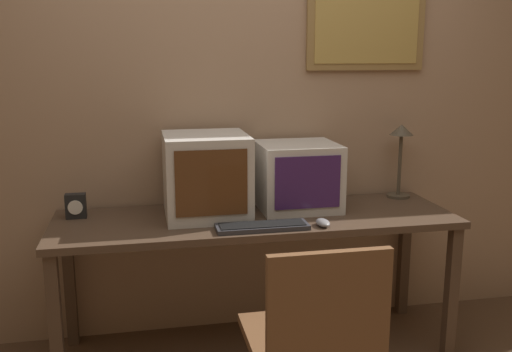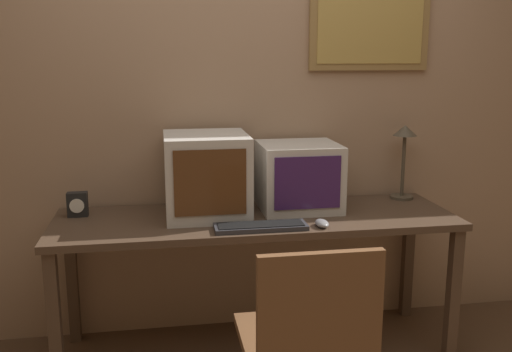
{
  "view_description": "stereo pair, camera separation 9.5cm",
  "coord_description": "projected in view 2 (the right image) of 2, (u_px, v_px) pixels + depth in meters",
  "views": [
    {
      "loc": [
        -0.56,
        -1.98,
        1.56
      ],
      "look_at": [
        0.0,
        0.76,
        0.96
      ],
      "focal_mm": 40.0,
      "sensor_mm": 36.0,
      "label": 1
    },
    {
      "loc": [
        -0.47,
        -2.0,
        1.56
      ],
      "look_at": [
        0.0,
        0.76,
        0.96
      ],
      "focal_mm": 40.0,
      "sensor_mm": 36.0,
      "label": 2
    }
  ],
  "objects": [
    {
      "name": "monitor_right",
      "position": [
        298.0,
        176.0,
        3.02
      ],
      "size": [
        0.41,
        0.39,
        0.35
      ],
      "color": "beige",
      "rests_on": "desk"
    },
    {
      "name": "monitor_left",
      "position": [
        206.0,
        175.0,
        2.89
      ],
      "size": [
        0.42,
        0.45,
        0.42
      ],
      "color": "beige",
      "rests_on": "desk"
    },
    {
      "name": "desk_clock",
      "position": [
        78.0,
        204.0,
        2.89
      ],
      "size": [
        0.1,
        0.06,
        0.12
      ],
      "color": "black",
      "rests_on": "desk"
    },
    {
      "name": "desk_lamp",
      "position": [
        404.0,
        146.0,
        3.2
      ],
      "size": [
        0.13,
        0.13,
        0.42
      ],
      "color": "#4C4233",
      "rests_on": "desk"
    },
    {
      "name": "wall_back",
      "position": [
        246.0,
        101.0,
        3.15
      ],
      "size": [
        8.0,
        0.08,
        2.6
      ],
      "color": "tan",
      "rests_on": "ground_plane"
    },
    {
      "name": "mouse_near_keyboard",
      "position": [
        322.0,
        223.0,
        2.73
      ],
      "size": [
        0.06,
        0.11,
        0.03
      ],
      "color": "gray",
      "rests_on": "desk"
    },
    {
      "name": "keyboard_main",
      "position": [
        261.0,
        226.0,
        2.69
      ],
      "size": [
        0.44,
        0.14,
        0.03
      ],
      "color": "#333338",
      "rests_on": "desk"
    },
    {
      "name": "desk",
      "position": [
        256.0,
        230.0,
        2.93
      ],
      "size": [
        2.03,
        0.64,
        0.75
      ],
      "color": "#4C3828",
      "rests_on": "ground_plane"
    }
  ]
}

